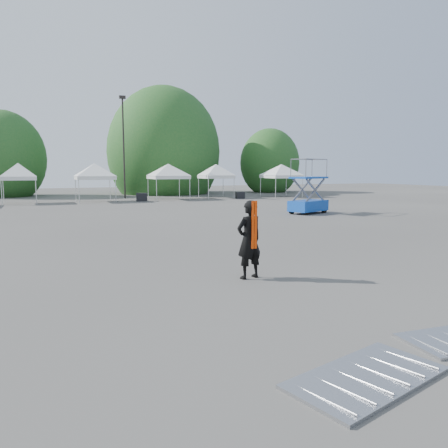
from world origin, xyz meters
name	(u,v)px	position (x,y,z in m)	size (l,w,h in m)	color
ground	(237,267)	(0.00, 0.00, 0.00)	(120.00, 120.00, 0.00)	#474442
light_pole_east	(124,141)	(3.00, 32.00, 5.52)	(0.60, 0.25, 9.80)	black
tree_mid_w	(2,159)	(-8.00, 40.00, 3.93)	(4.16, 4.16, 6.33)	#382314
tree_mid_e	(164,152)	(9.00, 39.00, 4.84)	(5.12, 5.12, 7.79)	#382314
tree_far_e	(270,163)	(22.00, 37.00, 3.63)	(3.84, 3.84, 5.84)	#382314
tent_d	(18,166)	(-6.28, 28.73, 3.06)	(3.84, 3.84, 3.88)	silver
tent_e	(94,166)	(-0.25, 28.41, 3.06)	(4.53, 4.53, 3.88)	silver
tent_f	(168,167)	(6.43, 28.62, 3.06)	(4.71, 4.71, 3.88)	silver
tent_g	(216,167)	(11.41, 28.94, 3.06)	(4.09, 4.09, 3.88)	silver
tent_h	(281,167)	(18.14, 27.73, 3.06)	(4.69, 4.69, 3.88)	silver
man	(249,240)	(-0.25, -1.27, 1.01)	(0.82, 0.62, 2.01)	black
scissor_lift	(309,186)	(10.81, 12.21, 1.74)	(2.98, 2.22, 3.45)	#0B2498
barrier_left	(366,377)	(-1.28, -6.77, 0.04)	(2.47, 1.65, 0.07)	#93959A
crate_mid	(142,197)	(3.55, 27.22, 0.36)	(0.94, 0.73, 0.73)	black
crate_east	(240,195)	(13.16, 27.08, 0.32)	(0.81, 0.63, 0.63)	black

